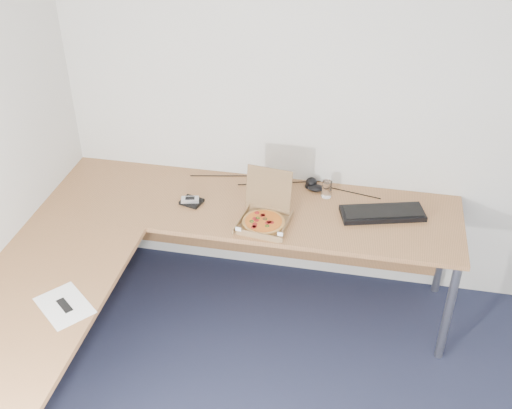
% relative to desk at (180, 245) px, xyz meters
% --- Properties ---
extents(room_shell, '(3.50, 3.50, 2.50)m').
position_rel_desk_xyz_m(room_shell, '(0.82, -0.97, 0.55)').
color(room_shell, silver).
rests_on(room_shell, ground).
extents(desk, '(2.50, 2.20, 0.73)m').
position_rel_desk_xyz_m(desk, '(0.00, 0.00, 0.00)').
color(desk, '#A46D40').
rests_on(desk, ground).
extents(pizza_box, '(0.27, 0.32, 0.28)m').
position_rel_desk_xyz_m(pizza_box, '(0.43, 0.25, 0.06)').
color(pizza_box, olive).
rests_on(pizza_box, desk).
extents(drinking_glass, '(0.06, 0.06, 0.11)m').
position_rel_desk_xyz_m(drinking_glass, '(0.76, 0.61, 0.08)').
color(drinking_glass, white).
rests_on(drinking_glass, desk).
extents(keyboard, '(0.52, 0.30, 0.03)m').
position_rel_desk_xyz_m(keyboard, '(1.10, 0.47, 0.04)').
color(keyboard, black).
rests_on(keyboard, desk).
extents(mouse, '(0.12, 0.10, 0.04)m').
position_rel_desk_xyz_m(mouse, '(0.69, 0.67, 0.05)').
color(mouse, black).
rests_on(mouse, desk).
extents(wallet, '(0.15, 0.13, 0.02)m').
position_rel_desk_xyz_m(wallet, '(-0.04, 0.38, 0.04)').
color(wallet, black).
rests_on(wallet, desk).
extents(phone, '(0.12, 0.08, 0.02)m').
position_rel_desk_xyz_m(phone, '(-0.04, 0.37, 0.06)').
color(phone, '#B2B5BA').
rests_on(phone, wallet).
extents(paper_sheet, '(0.36, 0.34, 0.00)m').
position_rel_desk_xyz_m(paper_sheet, '(-0.40, -0.62, 0.03)').
color(paper_sheet, white).
rests_on(paper_sheet, desk).
extents(dome_speaker, '(0.08, 0.08, 0.07)m').
position_rel_desk_xyz_m(dome_speaker, '(0.65, 0.71, 0.06)').
color(dome_speaker, black).
rests_on(dome_speaker, desk).
extents(cable_bundle, '(0.59, 0.12, 0.01)m').
position_rel_desk_xyz_m(cable_bundle, '(0.45, 0.71, 0.03)').
color(cable_bundle, black).
rests_on(cable_bundle, desk).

